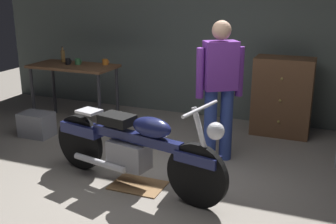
{
  "coord_description": "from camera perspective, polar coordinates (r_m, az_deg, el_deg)",
  "views": [
    {
      "loc": [
        1.65,
        -3.5,
        2.03
      ],
      "look_at": [
        -0.06,
        0.7,
        0.65
      ],
      "focal_mm": 44.22,
      "sensor_mm": 36.0,
      "label": 1
    }
  ],
  "objects": [
    {
      "name": "storage_bin",
      "position": [
        6.1,
        -17.66,
        -1.64
      ],
      "size": [
        0.44,
        0.32,
        0.34
      ],
      "primitive_type": "cube",
      "color": "gray",
      "rests_on": "ground_plane"
    },
    {
      "name": "drip_tray",
      "position": [
        4.47,
        -4.16,
        -10.04
      ],
      "size": [
        0.56,
        0.4,
        0.01
      ],
      "primitive_type": "cube",
      "color": "olive",
      "rests_on": "ground_plane"
    },
    {
      "name": "person_standing",
      "position": [
        4.85,
        7.13,
        3.65
      ],
      "size": [
        0.49,
        0.39,
        1.67
      ],
      "rotation": [
        0.0,
        0.0,
        3.73
      ],
      "color": "#334899",
      "rests_on": "ground_plane"
    },
    {
      "name": "motorcycle",
      "position": [
        4.3,
        -4.76,
        -4.71
      ],
      "size": [
        2.16,
        0.75,
        1.0
      ],
      "rotation": [
        0.0,
        0.0,
        -0.21
      ],
      "color": "black",
      "rests_on": "ground_plane"
    },
    {
      "name": "mug_orange_travel",
      "position": [
        6.33,
        -8.65,
        6.84
      ],
      "size": [
        0.12,
        0.08,
        0.09
      ],
      "color": "orange",
      "rests_on": "workbench"
    },
    {
      "name": "wooden_dresser",
      "position": [
        6.02,
        15.48,
        2.06
      ],
      "size": [
        0.8,
        0.47,
        1.1
      ],
      "color": "brown",
      "rests_on": "ground_plane"
    },
    {
      "name": "mug_green_speckled",
      "position": [
        6.42,
        -12.32,
        6.81
      ],
      "size": [
        0.12,
        0.09,
        0.09
      ],
      "color": "#3D7F4C",
      "rests_on": "workbench"
    },
    {
      "name": "ground_plane",
      "position": [
        4.37,
        -2.79,
        -10.78
      ],
      "size": [
        12.0,
        12.0,
        0.0
      ],
      "primitive_type": "plane",
      "color": "gray"
    },
    {
      "name": "back_wall",
      "position": [
        6.53,
        7.62,
        12.56
      ],
      "size": [
        8.0,
        0.12,
        3.1
      ],
      "primitive_type": "cube",
      "color": "#56605B",
      "rests_on": "ground_plane"
    },
    {
      "name": "mug_black_matte",
      "position": [
        6.46,
        -13.6,
        6.8
      ],
      "size": [
        0.11,
        0.08,
        0.09
      ],
      "color": "black",
      "rests_on": "workbench"
    },
    {
      "name": "bottle",
      "position": [
        6.69,
        -14.29,
        7.52
      ],
      "size": [
        0.06,
        0.06,
        0.24
      ],
      "color": "olive",
      "rests_on": "workbench"
    },
    {
      "name": "workbench",
      "position": [
        6.43,
        -12.89,
        5.36
      ],
      "size": [
        1.3,
        0.64,
        0.9
      ],
      "color": "brown",
      "rests_on": "ground_plane"
    }
  ]
}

